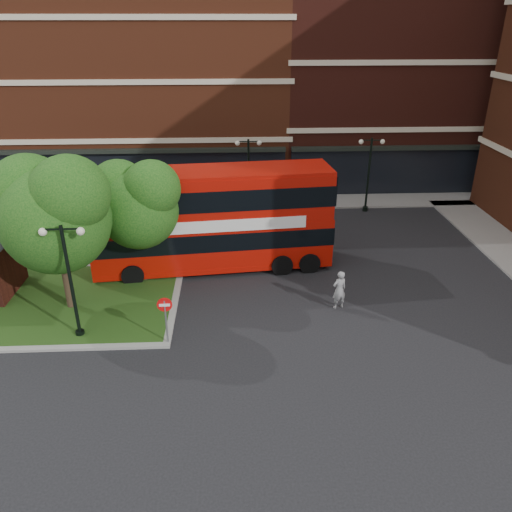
{
  "coord_description": "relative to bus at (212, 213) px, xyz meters",
  "views": [
    {
      "loc": [
        0.99,
        -17.39,
        12.01
      ],
      "look_at": [
        1.97,
        3.47,
        2.0
      ],
      "focal_mm": 35.0,
      "sensor_mm": 36.0,
      "label": 1
    }
  ],
  "objects": [
    {
      "name": "ground",
      "position": [
        0.12,
        -6.47,
        -3.04
      ],
      "size": [
        120.0,
        120.0,
        0.0
      ],
      "primitive_type": "plane",
      "color": "black",
      "rests_on": "ground"
    },
    {
      "name": "traffic_island",
      "position": [
        -7.88,
        -3.47,
        -2.97
      ],
      "size": [
        12.6,
        7.6,
        0.15
      ],
      "color": "gray",
      "rests_on": "ground"
    },
    {
      "name": "tree_island_west",
      "position": [
        -6.48,
        -3.89,
        1.76
      ],
      "size": [
        5.4,
        4.71,
        7.21
      ],
      "color": "#2D2116",
      "rests_on": "ground"
    },
    {
      "name": "lamp_island",
      "position": [
        -5.38,
        -6.27,
        -0.21
      ],
      "size": [
        1.72,
        0.36,
        5.0
      ],
      "color": "black",
      "rests_on": "ground"
    },
    {
      "name": "woman",
      "position": [
        5.78,
        -4.47,
        -2.11
      ],
      "size": [
        0.79,
        0.65,
        1.86
      ],
      "primitive_type": "imported",
      "rotation": [
        0.0,
        0.0,
        3.49
      ],
      "color": "gray",
      "rests_on": "ground"
    },
    {
      "name": "tree_island_east",
      "position": [
        -3.46,
        -1.4,
        1.2
      ],
      "size": [
        4.46,
        3.9,
        6.29
      ],
      "color": "#2D2116",
      "rests_on": "ground"
    },
    {
      "name": "terrace_far_left",
      "position": [
        -7.88,
        17.53,
        3.96
      ],
      "size": [
        26.0,
        12.0,
        14.0
      ],
      "primitive_type": "cube",
      "color": "maroon",
      "rests_on": "ground"
    },
    {
      "name": "pavement_far",
      "position": [
        0.12,
        10.03,
        -2.98
      ],
      "size": [
        44.0,
        3.0,
        0.12
      ],
      "primitive_type": "cube",
      "color": "slate",
      "rests_on": "ground"
    },
    {
      "name": "no_entry_sign",
      "position": [
        -1.68,
        -6.97,
        -1.49
      ],
      "size": [
        0.6,
        0.07,
        2.17
      ],
      "rotation": [
        0.0,
        0.0,
        0.05
      ],
      "color": "slate",
      "rests_on": "ground"
    },
    {
      "name": "lamp_far_left",
      "position": [
        2.12,
        8.03,
        -0.21
      ],
      "size": [
        1.72,
        0.36,
        5.0
      ],
      "color": "black",
      "rests_on": "ground"
    },
    {
      "name": "lamp_far_right",
      "position": [
        10.12,
        8.03,
        -0.21
      ],
      "size": [
        1.72,
        0.36,
        5.0
      ],
      "color": "black",
      "rests_on": "ground"
    },
    {
      "name": "car_white",
      "position": [
        3.12,
        9.53,
        -2.25
      ],
      "size": [
        4.8,
        1.74,
        1.57
      ],
      "primitive_type": "imported",
      "rotation": [
        0.0,
        0.0,
        1.55
      ],
      "color": "white",
      "rests_on": "ground"
    },
    {
      "name": "terrace_far_right",
      "position": [
        14.12,
        17.53,
        4.96
      ],
      "size": [
        18.0,
        12.0,
        16.0
      ],
      "primitive_type": "cube",
      "color": "#471911",
      "rests_on": "ground"
    },
    {
      "name": "car_silver",
      "position": [
        -1.96,
        9.53,
        -2.33
      ],
      "size": [
        4.32,
        2.18,
        1.41
      ],
      "primitive_type": "imported",
      "rotation": [
        0.0,
        0.0,
        1.7
      ],
      "color": "#B4B5BB",
      "rests_on": "ground"
    },
    {
      "name": "bus",
      "position": [
        0.0,
        0.0,
        0.0
      ],
      "size": [
        12.34,
        3.98,
        4.63
      ],
      "rotation": [
        0.0,
        0.0,
        0.1
      ],
      "color": "#A80F06",
      "rests_on": "ground"
    }
  ]
}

